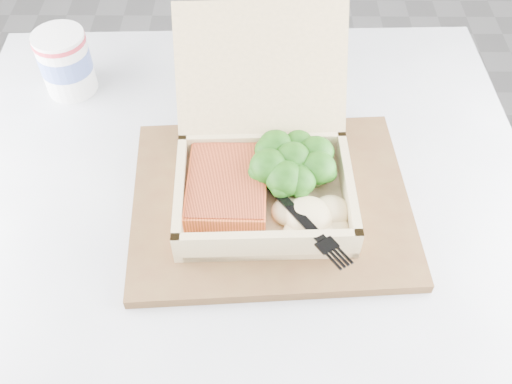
{
  "coord_description": "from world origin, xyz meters",
  "views": [
    {
      "loc": [
        -0.03,
        -1.05,
        1.28
      ],
      "look_at": [
        -0.03,
        -0.62,
        0.76
      ],
      "focal_mm": 40.0,
      "sensor_mm": 36.0,
      "label": 1
    }
  ],
  "objects_px": {
    "cafe_table": "(243,287)",
    "takeout_container": "(263,154)",
    "paper_cup": "(65,61)",
    "serving_tray": "(271,201)"
  },
  "relations": [
    {
      "from": "cafe_table",
      "to": "takeout_container",
      "type": "distance_m",
      "value": 0.25
    },
    {
      "from": "cafe_table",
      "to": "takeout_container",
      "type": "relative_size",
      "value": 3.0
    },
    {
      "from": "takeout_container",
      "to": "cafe_table",
      "type": "bearing_deg",
      "value": -124.43
    },
    {
      "from": "cafe_table",
      "to": "paper_cup",
      "type": "relative_size",
      "value": 8.33
    },
    {
      "from": "paper_cup",
      "to": "cafe_table",
      "type": "bearing_deg",
      "value": -42.16
    },
    {
      "from": "cafe_table",
      "to": "paper_cup",
      "type": "bearing_deg",
      "value": 137.84
    },
    {
      "from": "cafe_table",
      "to": "serving_tray",
      "type": "distance_m",
      "value": 0.2
    },
    {
      "from": "takeout_container",
      "to": "paper_cup",
      "type": "bearing_deg",
      "value": 144.22
    },
    {
      "from": "serving_tray",
      "to": "takeout_container",
      "type": "bearing_deg",
      "value": 107.53
    },
    {
      "from": "cafe_table",
      "to": "takeout_container",
      "type": "xyz_separation_m",
      "value": [
        0.03,
        0.04,
        0.24
      ]
    }
  ]
}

